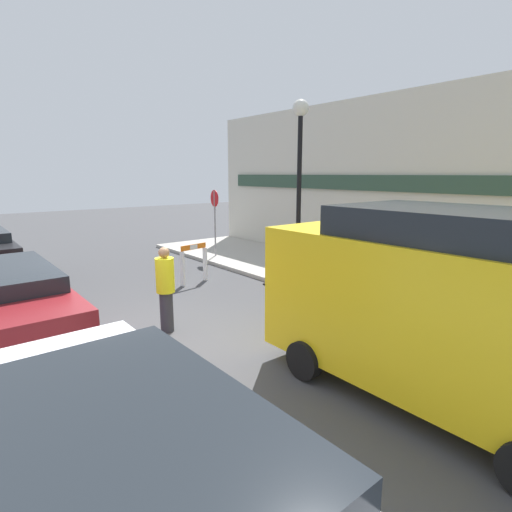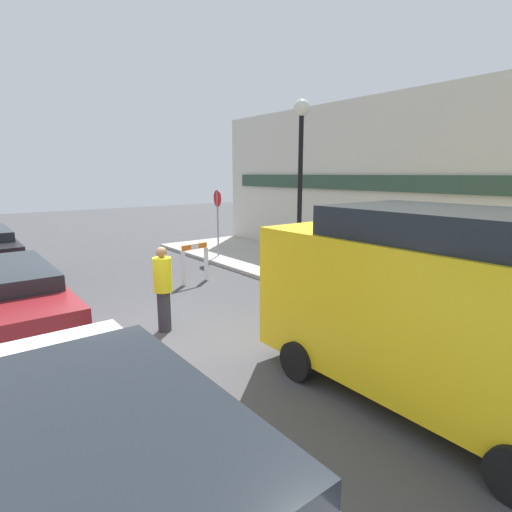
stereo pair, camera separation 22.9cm
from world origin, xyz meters
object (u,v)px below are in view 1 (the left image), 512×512
(streetlamp_post, at_px, (299,166))
(work_van, at_px, (440,300))
(stop_sign, at_px, (215,212))
(parked_car_1, at_px, (2,310))
(person_worker, at_px, (166,287))

(streetlamp_post, height_order, work_van, streetlamp_post)
(stop_sign, bearing_deg, streetlamp_post, -172.98)
(stop_sign, xyz_separation_m, parked_car_1, (4.80, -7.29, -0.80))
(stop_sign, bearing_deg, work_van, 170.89)
(person_worker, height_order, parked_car_1, person_worker)
(streetlamp_post, distance_m, work_van, 6.46)
(person_worker, xyz_separation_m, parked_car_1, (-0.42, -2.69, 0.01))
(stop_sign, height_order, person_worker, stop_sign)
(streetlamp_post, xyz_separation_m, person_worker, (0.97, -4.60, -2.37))
(streetlamp_post, height_order, parked_car_1, streetlamp_post)
(streetlamp_post, height_order, stop_sign, streetlamp_post)
(parked_car_1, bearing_deg, streetlamp_post, 94.30)
(stop_sign, distance_m, work_van, 10.16)
(streetlamp_post, xyz_separation_m, parked_car_1, (0.55, -7.29, -2.36))
(streetlamp_post, xyz_separation_m, stop_sign, (-4.26, -0.00, -1.56))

